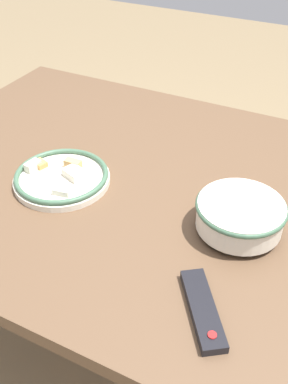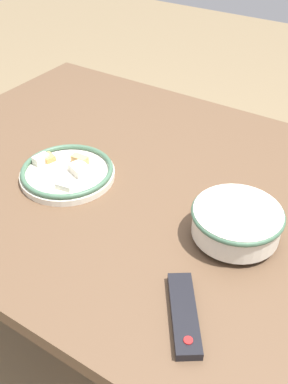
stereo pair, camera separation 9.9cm
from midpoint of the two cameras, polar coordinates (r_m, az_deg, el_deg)
name	(u,v)px [view 2 (the right image)]	position (r m, az deg, el deg)	size (l,w,h in m)	color
ground_plane	(145,337)	(1.79, 1.79, -17.96)	(8.00, 8.00, 0.00)	#7F6B4C
dining_table	(145,199)	(1.30, 2.36, -1.02)	(1.50, 1.07, 0.74)	brown
noodle_bowl	(236,222)	(1.07, 14.27, -3.78)	(0.21, 0.21, 0.08)	silver
food_plate	(67,172)	(1.26, -7.51, 2.45)	(0.26, 0.26, 0.04)	silver
tv_remote	(184,314)	(0.92, 8.28, -15.18)	(0.15, 0.19, 0.02)	black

